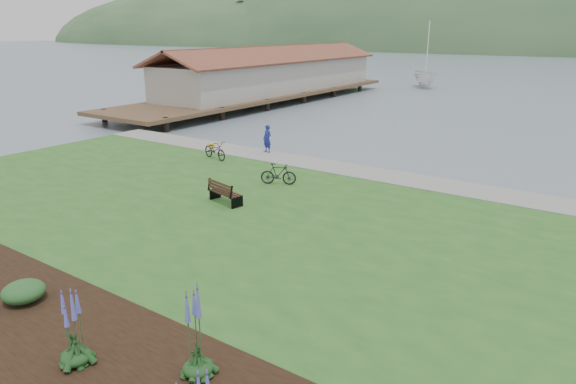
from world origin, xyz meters
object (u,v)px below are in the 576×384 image
(park_bench, at_px, (224,192))
(bicycle_a, at_px, (215,150))
(person, at_px, (267,137))
(sailboat, at_px, (425,88))

(park_bench, bearing_deg, bicycle_a, 148.33)
(person, bearing_deg, bicycle_a, -108.47)
(park_bench, bearing_deg, person, 128.92)
(person, xyz_separation_m, bicycle_a, (-1.43, -2.71, -0.43))
(bicycle_a, xyz_separation_m, sailboat, (-4.62, 43.23, -0.89))
(person, xyz_separation_m, sailboat, (-6.05, 40.52, -1.31))
(park_bench, bearing_deg, sailboat, 114.73)
(bicycle_a, bearing_deg, person, -13.50)
(park_bench, height_order, bicycle_a, bicycle_a)
(person, bearing_deg, park_bench, -54.93)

